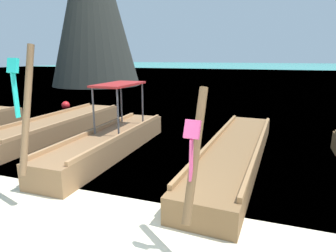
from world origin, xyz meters
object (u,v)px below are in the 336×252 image
object	(u,v)px
longtail_boat_turquoise_ribbon	(109,141)
mooring_buoy_near	(66,105)
longtail_boat_blue_ribbon	(58,126)
longtail_boat_pink_ribbon	(235,153)

from	to	relation	value
longtail_boat_turquoise_ribbon	mooring_buoy_near	xyz separation A→B (m)	(-5.63, 5.31, -0.15)
longtail_boat_blue_ribbon	longtail_boat_turquoise_ribbon	size ratio (longest dim) A/B	1.20
mooring_buoy_near	longtail_boat_blue_ribbon	bearing A→B (deg)	-54.82
longtail_boat_blue_ribbon	mooring_buoy_near	bearing A→B (deg)	125.18
mooring_buoy_near	longtail_boat_pink_ribbon	bearing A→B (deg)	-28.40
longtail_boat_turquoise_ribbon	longtail_boat_pink_ribbon	distance (m)	3.37
longtail_boat_blue_ribbon	mooring_buoy_near	distance (m)	4.93
longtail_boat_turquoise_ribbon	mooring_buoy_near	distance (m)	7.74
longtail_boat_pink_ribbon	longtail_boat_blue_ribbon	bearing A→B (deg)	172.37
longtail_boat_blue_ribbon	longtail_boat_turquoise_ribbon	distance (m)	3.08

